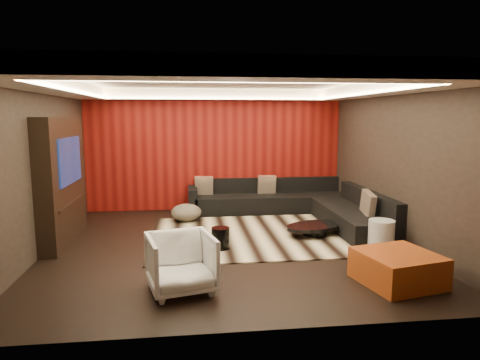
{
  "coord_description": "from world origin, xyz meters",
  "views": [
    {
      "loc": [
        -0.65,
        -7.11,
        2.22
      ],
      "look_at": [
        0.3,
        0.6,
        1.05
      ],
      "focal_mm": 32.0,
      "sensor_mm": 36.0,
      "label": 1
    }
  ],
  "objects": [
    {
      "name": "cove_right",
      "position": [
        2.36,
        0.0,
        2.6
      ],
      "size": [
        0.08,
        4.8,
        0.04
      ],
      "primitive_type": "cube",
      "color": "#FFD899",
      "rests_on": "ground"
    },
    {
      "name": "wall_right",
      "position": [
        3.01,
        0.0,
        1.4
      ],
      "size": [
        0.02,
        6.0,
        2.8
      ],
      "primitive_type": "cube",
      "color": "black",
      "rests_on": "ground"
    },
    {
      "name": "sectional_sofa",
      "position": [
        1.73,
        1.86,
        0.26
      ],
      "size": [
        3.65,
        3.5,
        0.75
      ],
      "color": "black",
      "rests_on": "floor"
    },
    {
      "name": "coffee_table",
      "position": [
        1.67,
        0.39,
        0.12
      ],
      "size": [
        1.51,
        1.51,
        0.2
      ],
      "primitive_type": "cylinder",
      "rotation": [
        0.0,
        0.0,
        0.37
      ],
      "color": "black",
      "rests_on": "rug"
    },
    {
      "name": "soffit_right",
      "position": [
        2.7,
        0.0,
        2.69
      ],
      "size": [
        0.6,
        4.8,
        0.22
      ],
      "primitive_type": "cube",
      "color": "silver",
      "rests_on": "ground"
    },
    {
      "name": "striped_pouf",
      "position": [
        -0.7,
        1.8,
        0.2
      ],
      "size": [
        0.77,
        0.77,
        0.35
      ],
      "primitive_type": "ellipsoid",
      "rotation": [
        0.0,
        0.0,
        -0.23
      ],
      "color": "#BEB093",
      "rests_on": "rug"
    },
    {
      "name": "soffit_back",
      "position": [
        0.0,
        2.7,
        2.69
      ],
      "size": [
        6.0,
        0.6,
        0.22
      ],
      "primitive_type": "cube",
      "color": "silver",
      "rests_on": "ground"
    },
    {
      "name": "cove_back",
      "position": [
        0.0,
        2.36,
        2.6
      ],
      "size": [
        4.8,
        0.08,
        0.04
      ],
      "primitive_type": "cube",
      "color": "#FFD899",
      "rests_on": "ground"
    },
    {
      "name": "wall_left",
      "position": [
        -3.01,
        0.0,
        1.4
      ],
      "size": [
        0.02,
        6.0,
        2.8
      ],
      "primitive_type": "cube",
      "color": "black",
      "rests_on": "ground"
    },
    {
      "name": "white_side_table",
      "position": [
        2.5,
        -0.62,
        0.26
      ],
      "size": [
        0.53,
        0.53,
        0.52
      ],
      "primitive_type": "cylinder",
      "rotation": [
        0.0,
        0.0,
        0.31
      ],
      "color": "silver",
      "rests_on": "floor"
    },
    {
      "name": "cove_front",
      "position": [
        0.0,
        -2.36,
        2.6
      ],
      "size": [
        4.8,
        0.08,
        0.04
      ],
      "primitive_type": "cube",
      "color": "#FFD899",
      "rests_on": "ground"
    },
    {
      "name": "drum_stool",
      "position": [
        -0.13,
        -0.23,
        0.2
      ],
      "size": [
        0.4,
        0.4,
        0.36
      ],
      "primitive_type": "cylinder",
      "rotation": [
        0.0,
        0.0,
        0.39
      ],
      "color": "black",
      "rests_on": "rug"
    },
    {
      "name": "armchair",
      "position": [
        -0.75,
        -1.87,
        0.37
      ],
      "size": [
        0.97,
        0.98,
        0.75
      ],
      "primitive_type": "imported",
      "rotation": [
        0.0,
        0.0,
        0.24
      ],
      "color": "white",
      "rests_on": "floor"
    },
    {
      "name": "tv_screen",
      "position": [
        -2.69,
        0.6,
        1.45
      ],
      "size": [
        0.04,
        1.3,
        0.8
      ],
      "primitive_type": "cube",
      "color": "black",
      "rests_on": "ground"
    },
    {
      "name": "wall_back",
      "position": [
        0.0,
        3.01,
        1.4
      ],
      "size": [
        6.0,
        0.02,
        2.8
      ],
      "primitive_type": "cube",
      "color": "black",
      "rests_on": "ground"
    },
    {
      "name": "tv_surround",
      "position": [
        -2.85,
        0.6,
        1.1
      ],
      "size": [
        0.3,
        2.0,
        2.2
      ],
      "primitive_type": "cube",
      "color": "black",
      "rests_on": "ground"
    },
    {
      "name": "throw_pillows",
      "position": [
        1.18,
        1.87,
        0.62
      ],
      "size": [
        3.2,
        2.78,
        0.5
      ],
      "color": "beige",
      "rests_on": "sectional_sofa"
    },
    {
      "name": "tv_shelf",
      "position": [
        -2.69,
        0.6,
        0.7
      ],
      "size": [
        0.04,
        1.6,
        0.04
      ],
      "primitive_type": "cube",
      "color": "black",
      "rests_on": "ground"
    },
    {
      "name": "cove_left",
      "position": [
        -2.36,
        0.0,
        2.6
      ],
      "size": [
        0.08,
        4.8,
        0.04
      ],
      "primitive_type": "cube",
      "color": "#FFD899",
      "rests_on": "ground"
    },
    {
      "name": "red_feature_wall",
      "position": [
        0.0,
        2.97,
        1.4
      ],
      "size": [
        5.98,
        0.05,
        2.78
      ],
      "primitive_type": "cube",
      "color": "#6B0C0A",
      "rests_on": "ground"
    },
    {
      "name": "orange_ottoman",
      "position": [
        2.11,
        -1.96,
        0.21
      ],
      "size": [
        1.12,
        1.12,
        0.42
      ],
      "primitive_type": "cube",
      "rotation": [
        0.0,
        0.0,
        0.22
      ],
      "color": "#A14714",
      "rests_on": "floor"
    },
    {
      "name": "soffit_left",
      "position": [
        -2.7,
        0.0,
        2.69
      ],
      "size": [
        0.6,
        4.8,
        0.22
      ],
      "primitive_type": "cube",
      "color": "silver",
      "rests_on": "ground"
    },
    {
      "name": "rug",
      "position": [
        0.66,
        0.55,
        0.01
      ],
      "size": [
        4.01,
        3.01,
        0.02
      ],
      "primitive_type": "cube",
      "rotation": [
        0.0,
        0.0,
        0.0
      ],
      "color": "beige",
      "rests_on": "floor"
    },
    {
      "name": "ceiling",
      "position": [
        0.0,
        0.0,
        2.81
      ],
      "size": [
        6.0,
        6.0,
        0.02
      ],
      "primitive_type": "cube",
      "color": "silver",
      "rests_on": "ground"
    },
    {
      "name": "soffit_front",
      "position": [
        0.0,
        -2.7,
        2.69
      ],
      "size": [
        6.0,
        0.6,
        0.22
      ],
      "primitive_type": "cube",
      "color": "silver",
      "rests_on": "ground"
    },
    {
      "name": "floor",
      "position": [
        0.0,
        0.0,
        -0.01
      ],
      "size": [
        6.0,
        6.0,
        0.02
      ],
      "primitive_type": "cube",
      "color": "black",
      "rests_on": "ground"
    }
  ]
}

